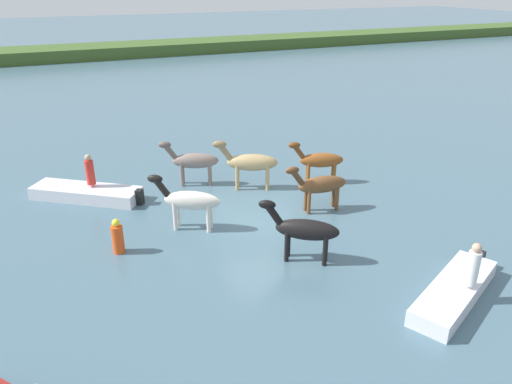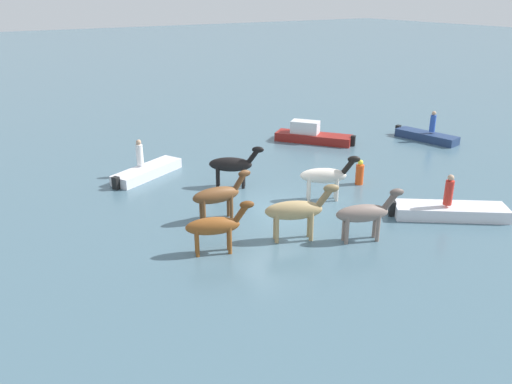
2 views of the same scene
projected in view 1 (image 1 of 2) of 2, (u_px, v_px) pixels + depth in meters
ground_plane at (260, 216)px, 17.27m from camera, size 212.07×212.07×0.00m
distant_shoreline at (99, 57)px, 51.97m from camera, size 190.87×6.00×2.40m
horse_rear_stallion at (320, 185)px, 17.32m from camera, size 2.36×0.75×1.83m
horse_dark_mare at (193, 161)px, 19.54m from camera, size 2.34×1.25×1.85m
horse_pinto_flank at (304, 230)px, 14.19m from camera, size 2.16×1.73×1.87m
horse_chestnut_trailing at (319, 160)px, 19.73m from camera, size 2.25×1.15×1.77m
horse_dun_straggler at (189, 200)px, 16.03m from camera, size 2.25×1.62×1.89m
horse_gray_outer at (250, 163)px, 19.14m from camera, size 2.49×1.45×2.00m
boat_dinghy_port at (87, 195)px, 18.58m from camera, size 4.08×3.43×0.73m
boat_skiff_near at (454, 294)px, 12.79m from camera, size 3.83×2.56×0.71m
person_boatman_standing at (90, 171)px, 18.28m from camera, size 0.32×0.32×1.19m
person_watcher_seated at (473, 266)px, 12.28m from camera, size 0.32×0.32×1.19m
buoy_channel_marker at (118, 238)px, 14.82m from camera, size 0.36×0.36×1.14m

